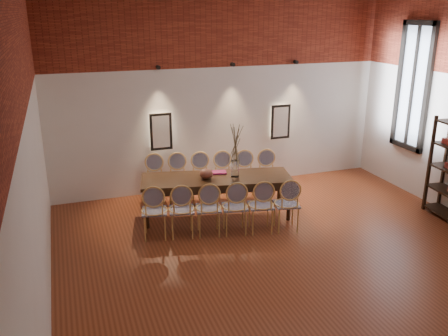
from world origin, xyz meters
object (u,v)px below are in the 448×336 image
object	(u,v)px
chair_near_a	(154,211)
chair_near_e	(261,205)
vase	(235,168)
chair_far_d	(224,178)
chair_far_b	(178,180)
chair_far_f	(268,176)
dining_table	(217,197)
bowl	(206,174)
chair_far_c	(201,179)
chair_near_f	(287,204)
chair_far_a	(155,181)
chair_near_d	(235,207)
chair_far_e	(246,177)
book	(219,172)
chair_near_b	(182,209)
chair_near_c	(208,208)

from	to	relation	value
chair_near_a	chair_near_e	size ratio (longest dim) A/B	1.00
chair_near_e	vase	xyz separation A→B (m)	(-0.18, 0.76, 0.43)
chair_far_d	chair_far_b	bearing A→B (deg)	-0.00
chair_far_f	chair_near_e	bearing A→B (deg)	72.61
dining_table	bowl	distance (m)	0.50
chair_far_c	vase	bearing A→B (deg)	128.10
chair_near_f	chair_far_a	bearing A→B (deg)	147.43
chair_far_f	chair_near_d	bearing A→B (deg)	57.94
chair_near_d	chair_far_a	xyz separation A→B (m)	(-1.01, 1.65, 0.00)
dining_table	chair_far_f	size ratio (longest dim) A/B	2.83
chair_far_d	chair_far_f	bearing A→B (deg)	-180.00
chair_far_e	chair_far_c	bearing A→B (deg)	-0.00
chair_near_f	vase	size ratio (longest dim) A/B	3.13
chair_far_b	chair_far_d	distance (m)	0.89
chair_near_e	chair_far_a	xyz separation A→B (m)	(-1.45, 1.74, 0.00)
chair_far_d	bowl	xyz separation A→B (m)	(-0.55, -0.66, 0.37)
chair_far_a	chair_far_f	bearing A→B (deg)	180.00
chair_far_a	chair_near_f	bearing A→B (deg)	147.43
chair_near_d	chair_far_b	distance (m)	1.67
chair_near_a	chair_far_a	size ratio (longest dim) A/B	1.00
chair_near_a	vase	size ratio (longest dim) A/B	3.13
chair_far_b	book	size ratio (longest dim) A/B	3.62
chair_far_e	vase	xyz separation A→B (m)	(-0.47, -0.62, 0.43)
chair_far_a	chair_far_e	world-z (taller)	same
chair_near_f	bowl	xyz separation A→B (m)	(-1.13, 0.91, 0.37)
chair_near_b	vase	bearing A→B (deg)	35.34
chair_near_f	chair_far_b	xyz separation A→B (m)	(-1.45, 1.74, 0.00)
dining_table	chair_far_b	xyz separation A→B (m)	(-0.51, 0.83, 0.09)
chair_near_a	chair_far_a	distance (m)	1.41
chair_near_b	chair_near_f	world-z (taller)	same
dining_table	chair_far_f	bearing A→B (deg)	32.57
chair_far_a	chair_far_d	size ratio (longest dim) A/B	1.00
chair_near_e	chair_far_f	size ratio (longest dim) A/B	1.00
chair_near_c	chair_far_b	size ratio (longest dim) A/B	1.00
chair_far_c	chair_far_d	bearing A→B (deg)	180.00
chair_far_d	vase	bearing A→B (deg)	98.98
chair_near_f	vase	xyz separation A→B (m)	(-0.61, 0.85, 0.43)
bowl	dining_table	bearing A→B (deg)	3.16
chair_near_f	chair_far_b	size ratio (longest dim) A/B	1.00
chair_near_e	chair_far_a	size ratio (longest dim) A/B	1.00
chair_near_f	chair_far_a	size ratio (longest dim) A/B	1.00
chair_near_c	chair_near_e	distance (m)	0.89
chair_far_a	chair_far_b	distance (m)	0.44
chair_near_d	chair_near_e	distance (m)	0.44
chair_far_e	bowl	size ratio (longest dim) A/B	3.92
vase	chair_near_a	bearing A→B (deg)	-165.57
chair_near_c	chair_far_a	size ratio (longest dim) A/B	1.00
chair_near_c	chair_far_e	size ratio (longest dim) A/B	1.00
bowl	chair_far_a	bearing A→B (deg)	128.79
bowl	chair_far_b	bearing A→B (deg)	110.43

